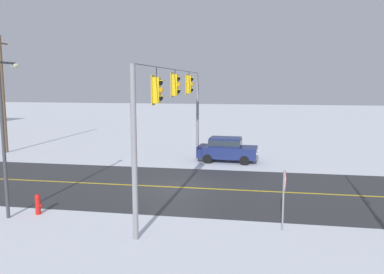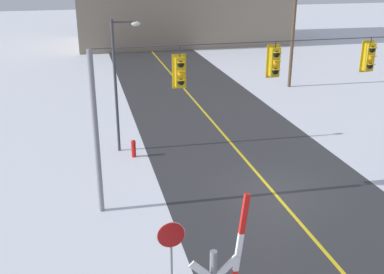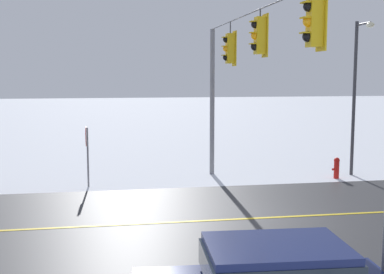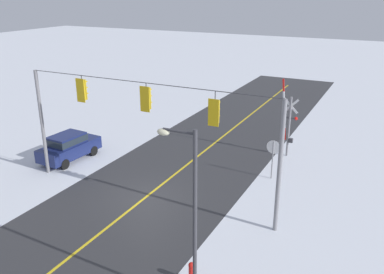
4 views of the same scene
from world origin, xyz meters
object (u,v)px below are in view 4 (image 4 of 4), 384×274
object	(u,v)px
fire_hydrant	(192,272)
railroad_crossing	(289,122)
parked_car_navy	(69,146)
streetlamp_near	(189,204)
stop_sign	(273,151)

from	to	relation	value
fire_hydrant	railroad_crossing	bearing A→B (deg)	-89.88
parked_car_navy	streetlamp_near	world-z (taller)	streetlamp_near
streetlamp_near	fire_hydrant	distance (m)	3.61
streetlamp_near	fire_hydrant	xyz separation A→B (m)	(0.40, -0.98, -3.45)
streetlamp_near	stop_sign	bearing A→B (deg)	-88.48
railroad_crossing	fire_hydrant	bearing A→B (deg)	90.12
parked_car_navy	streetlamp_near	xyz separation A→B (m)	(-12.76, 7.96, 2.96)
railroad_crossing	parked_car_navy	xyz separation A→B (m)	(12.32, 7.03, -1.38)
stop_sign	railroad_crossing	distance (m)	3.90
stop_sign	streetlamp_near	size ratio (longest dim) A/B	0.36
railroad_crossing	streetlamp_near	bearing A→B (deg)	91.66
parked_car_navy	fire_hydrant	bearing A→B (deg)	150.53
fire_hydrant	streetlamp_near	bearing A→B (deg)	112.42
stop_sign	parked_car_navy	bearing A→B (deg)	14.32
stop_sign	fire_hydrant	size ratio (longest dim) A/B	2.67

